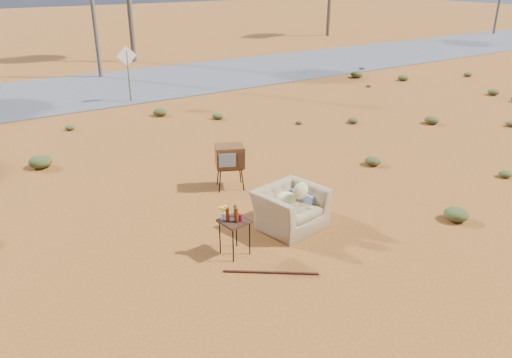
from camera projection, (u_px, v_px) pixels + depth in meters
ground at (274, 239)px, 9.75m from camera, size 140.00×140.00×0.00m
highway at (73, 92)px, 21.31m from camera, size 140.00×7.00×0.04m
armchair at (293, 202)px, 10.08m from camera, size 1.60×1.20×1.11m
tv_unit at (230, 157)px, 11.72m from camera, size 0.81×0.74×1.06m
side_table at (232, 219)px, 8.96m from camera, size 0.54×0.54×0.98m
rusty_bar at (271, 272)px, 8.63m from camera, size 1.36×1.02×0.04m
road_sign at (127, 64)px, 19.18m from camera, size 0.78×0.06×2.19m
scrub_patch at (148, 170)px, 12.68m from camera, size 17.49×8.07×0.33m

